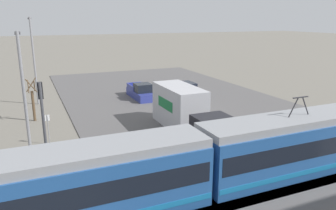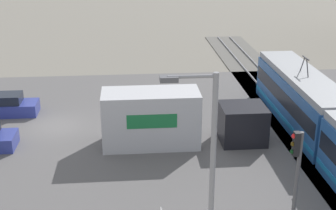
{
  "view_description": "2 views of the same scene",
  "coord_description": "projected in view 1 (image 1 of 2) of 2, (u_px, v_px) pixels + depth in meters",
  "views": [
    {
      "loc": [
        14.78,
        30.36,
        9.0
      ],
      "look_at": [
        4.51,
        6.71,
        2.14
      ],
      "focal_mm": 35.0,
      "sensor_mm": 36.0,
      "label": 1
    },
    {
      "loc": [
        29.53,
        5.1,
        12.67
      ],
      "look_at": [
        4.71,
        7.23,
        3.18
      ],
      "focal_mm": 50.0,
      "sensor_mm": 36.0,
      "label": 2
    }
  ],
  "objects": [
    {
      "name": "no_parking_sign",
      "position": [
        48.0,
        127.0,
        23.76
      ],
      "size": [
        0.32,
        0.08,
        2.25
      ],
      "color": "gray",
      "rests_on": "ground"
    },
    {
      "name": "pickup_truck",
      "position": [
        141.0,
        92.0,
        37.56
      ],
      "size": [
        1.96,
        5.37,
        1.8
      ],
      "color": "navy",
      "rests_on": "ground"
    },
    {
      "name": "sedan_car_0",
      "position": [
        187.0,
        90.0,
        39.1
      ],
      "size": [
        1.87,
        4.55,
        1.53
      ],
      "color": "navy",
      "rests_on": "ground"
    },
    {
      "name": "ground_plane",
      "position": [
        182.0,
        105.0,
        34.92
      ],
      "size": [
        320.0,
        320.0,
        0.0
      ],
      "primitive_type": "plane",
      "color": "slate"
    },
    {
      "name": "box_truck",
      "position": [
        186.0,
        112.0,
        26.4
      ],
      "size": [
        2.58,
        10.01,
        3.43
      ],
      "color": "black",
      "rests_on": "ground"
    },
    {
      "name": "road_surface",
      "position": [
        182.0,
        105.0,
        34.91
      ],
      "size": [
        23.11,
        49.4,
        0.08
      ],
      "color": "#565454",
      "rests_on": "ground"
    },
    {
      "name": "street_lamp_mid_block",
      "position": [
        23.0,
        86.0,
        21.04
      ],
      "size": [
        0.36,
        1.95,
        8.24
      ],
      "color": "gray",
      "rests_on": "ground"
    },
    {
      "name": "rail_bed",
      "position": [
        300.0,
        169.0,
        20.1
      ],
      "size": [
        52.83,
        4.4,
        0.22
      ],
      "color": "#5B5954",
      "rests_on": "ground"
    },
    {
      "name": "traffic_light_pole",
      "position": [
        43.0,
        117.0,
        18.48
      ],
      "size": [
        0.28,
        0.47,
        5.58
      ],
      "color": "#47474C",
      "rests_on": "ground"
    },
    {
      "name": "street_tree",
      "position": [
        33.0,
        102.0,
        29.19
      ],
      "size": [
        0.94,
        0.78,
        3.92
      ],
      "color": "brown",
      "rests_on": "ground"
    },
    {
      "name": "light_rail_tram",
      "position": [
        202.0,
        162.0,
        16.99
      ],
      "size": [
        25.06,
        2.82,
        4.57
      ],
      "color": "#235193",
      "rests_on": "ground"
    },
    {
      "name": "street_lamp_near_crossing",
      "position": [
        34.0,
        56.0,
        34.2
      ],
      "size": [
        0.36,
        1.95,
        9.15
      ],
      "color": "gray",
      "rests_on": "ground"
    }
  ]
}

